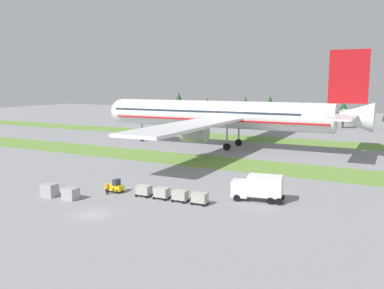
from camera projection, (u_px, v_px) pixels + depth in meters
The scene contains 16 objects.
ground_plane at pixel (92, 215), 49.71m from camera, with size 400.00×400.00×0.00m, color gray.
grass_strip_near at pixel (219, 162), 82.30m from camera, with size 320.00×12.49×0.01m, color olive.
grass_strip_far at pixel (273, 140), 114.64m from camera, with size 320.00×12.49×0.01m, color olive.
airliner at pixel (225, 114), 100.44m from camera, with size 67.13×82.30×22.68m.
baggage_tug at pixel (115, 187), 59.89m from camera, with size 2.62×1.35×1.97m.
cargo_dolly_lead at pixel (144, 190), 57.64m from camera, with size 2.23×1.54×1.55m.
cargo_dolly_second at pixel (162, 192), 56.34m from camera, with size 2.23×1.54×1.55m.
cargo_dolly_third at pixel (180, 195), 55.05m from camera, with size 2.23×1.54×1.55m.
cargo_dolly_fourth at pixel (200, 198), 53.76m from camera, with size 2.23×1.54×1.55m.
catering_truck at pixel (258, 187), 55.19m from camera, with size 7.25×3.48×3.58m.
ground_crew_marshaller at pixel (107, 188), 58.59m from camera, with size 0.49×0.36×1.74m.
uld_container_0 at pixel (50, 190), 57.60m from camera, with size 2.00×1.60×1.79m, color #A3A3A8.
uld_container_1 at pixel (71, 194), 56.15m from camera, with size 2.00×1.60×1.59m, color #A3A3A8.
taxiway_marker_0 at pixel (121, 156), 88.17m from camera, with size 0.44×0.44×0.67m, color orange.
taxiway_marker_1 at pixel (196, 165), 78.21m from camera, with size 0.44×0.44×0.68m, color orange.
distant_tree_line at pixel (320, 108), 149.03m from camera, with size 167.60×10.84×12.20m.
Camera 1 is at (33.10, -36.69, 15.75)m, focal length 38.56 mm.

